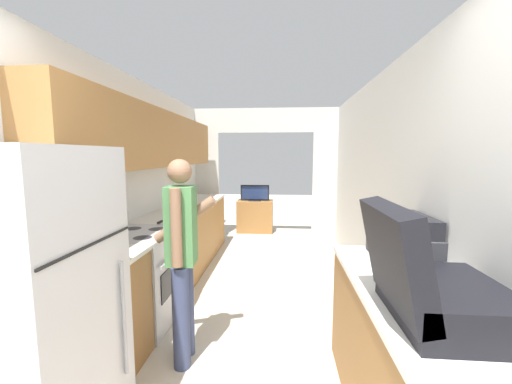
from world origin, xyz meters
The scene contains 13 objects.
wall_left centered at (-1.30, 2.40, 1.49)m, with size 0.38×7.59×2.50m.
wall_right centered at (1.38, 2.00, 1.25)m, with size 0.06×7.59×2.50m.
wall_far_with_doorway centered at (0.00, 5.22, 1.45)m, with size 3.10×0.06×2.50m.
counter_left centered at (-1.05, 3.18, 0.45)m, with size 0.62×3.94×0.90m.
counter_right centered at (1.05, 0.99, 0.45)m, with size 0.62×1.54×0.90m.
refrigerator centered at (-0.97, 0.62, 0.84)m, with size 0.79×0.73×1.68m.
range_oven centered at (-1.04, 2.02, 0.46)m, with size 0.66×0.74×1.04m.
person centered at (-0.45, 1.51, 0.86)m, with size 0.52×0.39×1.60m.
suitcase centered at (0.97, 0.62, 1.06)m, with size 0.56×0.59×0.52m.
microwave centered at (1.15, 1.45, 1.06)m, with size 0.36×0.48×0.31m.
tv_cabinet centered at (-0.24, 5.76, 0.33)m, with size 0.75×0.42×0.67m.
television centered at (-0.24, 5.71, 0.83)m, with size 0.60×0.16×0.33m.
knife centered at (-0.99, 2.50, 0.91)m, with size 0.04×0.30×0.02m.
Camera 1 is at (0.31, -0.77, 1.63)m, focal length 22.00 mm.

